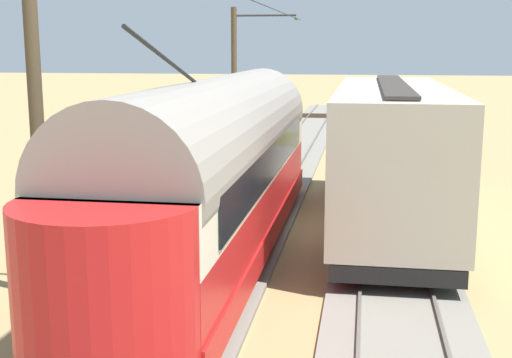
# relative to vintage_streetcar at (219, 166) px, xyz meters

# --- Properties ---
(ground_plane) EXTENTS (220.00, 220.00, 0.00)m
(ground_plane) POSITION_rel_vintage_streetcar_xyz_m (-2.03, -3.35, -2.26)
(ground_plane) COLOR #937F51
(track_streetcar_siding) EXTENTS (2.80, 80.00, 0.18)m
(track_streetcar_siding) POSITION_rel_vintage_streetcar_xyz_m (-4.06, -3.67, -2.20)
(track_streetcar_siding) COLOR slate
(track_streetcar_siding) RESTS_ON ground
(track_adjacent_siding) EXTENTS (2.80, 80.00, 0.18)m
(track_adjacent_siding) POSITION_rel_vintage_streetcar_xyz_m (0.00, -3.67, -2.20)
(track_adjacent_siding) COLOR slate
(track_adjacent_siding) RESTS_ON ground
(vintage_streetcar) EXTENTS (2.65, 16.48, 5.11)m
(vintage_streetcar) POSITION_rel_vintage_streetcar_xyz_m (0.00, 0.00, 0.00)
(vintage_streetcar) COLOR red
(vintage_streetcar) RESTS_ON ground
(boxcar_adjacent) EXTENTS (2.96, 11.75, 3.85)m
(boxcar_adjacent) POSITION_rel_vintage_streetcar_xyz_m (-4.05, -3.66, -0.09)
(boxcar_adjacent) COLOR #B2A893
(boxcar_adjacent) RESTS_ON ground
(catenary_pole_foreground) EXTENTS (3.19, 0.28, 6.86)m
(catenary_pole_foreground) POSITION_rel_vintage_streetcar_xyz_m (2.87, -17.29, 1.35)
(catenary_pole_foreground) COLOR #4C3D28
(catenary_pole_foreground) RESTS_ON ground
(catenary_pole_mid_near) EXTENTS (3.19, 0.28, 6.86)m
(catenary_pole_mid_near) POSITION_rel_vintage_streetcar_xyz_m (2.87, 2.90, 1.35)
(catenary_pole_mid_near) COLOR #4C3D28
(catenary_pole_mid_near) RESTS_ON ground
(switch_stand) EXTENTS (0.50, 0.30, 1.24)m
(switch_stand) POSITION_rel_vintage_streetcar_xyz_m (-5.46, -16.08, -1.55)
(switch_stand) COLOR black
(switch_stand) RESTS_ON ground
(track_end_bumper) EXTENTS (1.80, 0.60, 0.80)m
(track_end_bumper) POSITION_rel_vintage_streetcar_xyz_m (-4.06, -18.79, -1.86)
(track_end_bumper) COLOR #B2A519
(track_end_bumper) RESTS_ON ground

